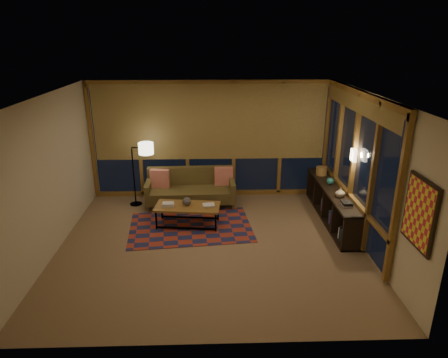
{
  "coord_description": "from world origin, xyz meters",
  "views": [
    {
      "loc": [
        0.02,
        -6.47,
        3.63
      ],
      "look_at": [
        0.24,
        0.27,
        1.18
      ],
      "focal_mm": 32.0,
      "sensor_mm": 36.0,
      "label": 1
    }
  ],
  "objects_px": {
    "floor_lamp": "(134,174)",
    "bookshelf": "(332,204)",
    "coffee_table": "(188,215)",
    "sofa": "(191,188)"
  },
  "relations": [
    {
      "from": "floor_lamp",
      "to": "bookshelf",
      "type": "relative_size",
      "value": 0.54
    },
    {
      "from": "bookshelf",
      "to": "coffee_table",
      "type": "bearing_deg",
      "value": -176.45
    },
    {
      "from": "floor_lamp",
      "to": "bookshelf",
      "type": "bearing_deg",
      "value": 3.5
    },
    {
      "from": "sofa",
      "to": "coffee_table",
      "type": "bearing_deg",
      "value": -92.51
    },
    {
      "from": "coffee_table",
      "to": "bookshelf",
      "type": "height_order",
      "value": "bookshelf"
    },
    {
      "from": "floor_lamp",
      "to": "coffee_table",
      "type": "bearing_deg",
      "value": -25.63
    },
    {
      "from": "coffee_table",
      "to": "floor_lamp",
      "type": "height_order",
      "value": "floor_lamp"
    },
    {
      "from": "sofa",
      "to": "bookshelf",
      "type": "relative_size",
      "value": 0.72
    },
    {
      "from": "sofa",
      "to": "coffee_table",
      "type": "distance_m",
      "value": 1.03
    },
    {
      "from": "sofa",
      "to": "coffee_table",
      "type": "xyz_separation_m",
      "value": [
        -0.01,
        -1.01,
        -0.19
      ]
    }
  ]
}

